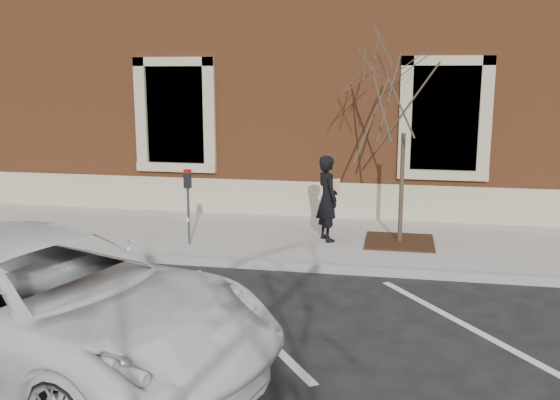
% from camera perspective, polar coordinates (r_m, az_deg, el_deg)
% --- Properties ---
extents(ground, '(120.00, 120.00, 0.00)m').
position_cam_1_polar(ground, '(10.91, -0.60, -6.29)').
color(ground, '#28282B').
rests_on(ground, ground).
extents(sidewalk_near, '(40.00, 3.50, 0.15)m').
position_cam_1_polar(sidewalk_near, '(12.54, 0.99, -3.57)').
color(sidewalk_near, '#B7B3AC').
rests_on(sidewalk_near, ground).
extents(curb_near, '(40.00, 0.12, 0.15)m').
position_cam_1_polar(curb_near, '(10.84, -0.65, -5.99)').
color(curb_near, '#9E9E99').
rests_on(curb_near, ground).
extents(parking_stripes, '(28.00, 4.40, 0.01)m').
position_cam_1_polar(parking_stripes, '(8.89, -3.47, -10.50)').
color(parking_stripes, silver).
rests_on(parking_stripes, ground).
extents(building_civic, '(40.00, 8.62, 8.00)m').
position_cam_1_polar(building_civic, '(18.06, 4.40, 13.54)').
color(building_civic, brown).
rests_on(building_civic, ground).
extents(man, '(0.64, 0.72, 1.66)m').
position_cam_1_polar(man, '(12.00, 4.35, 0.14)').
color(man, black).
rests_on(man, sidewalk_near).
extents(parking_meter, '(0.13, 0.10, 1.43)m').
position_cam_1_polar(parking_meter, '(11.78, -8.42, 0.66)').
color(parking_meter, '#595B60').
rests_on(parking_meter, sidewalk_near).
extents(tree_grate, '(1.30, 1.30, 0.03)m').
position_cam_1_polar(tree_grate, '(12.20, 10.86, -3.76)').
color(tree_grate, '#3E2613').
rests_on(tree_grate, sidewalk_near).
extents(sapling, '(2.29, 2.29, 3.81)m').
position_cam_1_polar(sapling, '(11.79, 11.35, 8.76)').
color(sapling, '#4A3A2D').
rests_on(sapling, sidewalk_near).
extents(white_truck, '(6.15, 4.18, 1.56)m').
position_cam_1_polar(white_truck, '(7.63, -20.87, -8.78)').
color(white_truck, white).
rests_on(white_truck, ground).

